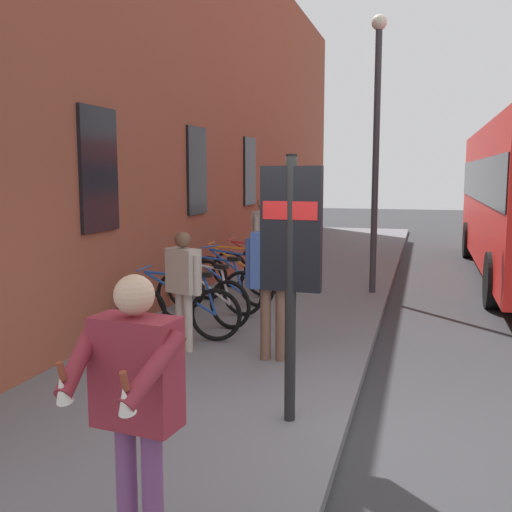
{
  "coord_description": "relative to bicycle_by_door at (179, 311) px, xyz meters",
  "views": [
    {
      "loc": [
        -5.07,
        -0.6,
        2.36
      ],
      "look_at": [
        2.1,
        1.39,
        1.34
      ],
      "focal_mm": 42.53,
      "sensor_mm": 36.0,
      "label": 1
    }
  ],
  "objects": [
    {
      "name": "bicycle_end_of_row",
      "position": [
        3.01,
        0.12,
        0.0
      ],
      "size": [
        0.48,
        1.77,
        0.97
      ],
      "color": "black",
      "rests_on": "sidewalk_pavement"
    },
    {
      "name": "tourist_with_hotdogs",
      "position": [
        -4.52,
        -1.65,
        0.66
      ],
      "size": [
        0.62,
        0.65,
        1.69
      ],
      "color": "#723F72",
      "rests_on": "sidewalk_pavement"
    },
    {
      "name": "pedestrian_crossing_street",
      "position": [
        -0.56,
        -1.45,
        0.71
      ],
      "size": [
        0.31,
        0.68,
        1.8
      ],
      "color": "brown",
      "rests_on": "sidewalk_pavement"
    },
    {
      "name": "pedestrian_by_facade",
      "position": [
        3.97,
        -0.12,
        0.68
      ],
      "size": [
        0.65,
        0.36,
        1.76
      ],
      "color": "#4C724C",
      "rests_on": "sidewalk_pavement"
    },
    {
      "name": "ground",
      "position": [
        3.63,
        -3.55,
        -0.51
      ],
      "size": [
        60.0,
        60.0,
        0.0
      ],
      "primitive_type": "plane",
      "color": "#2D2D30"
    },
    {
      "name": "bicycle_under_window",
      "position": [
        1.61,
        0.07,
        0.0
      ],
      "size": [
        0.5,
        1.75,
        0.97
      ],
      "color": "black",
      "rests_on": "sidewalk_pavement"
    },
    {
      "name": "sidewalk_pavement",
      "position": [
        5.63,
        -0.8,
        -0.45
      ],
      "size": [
        24.0,
        3.5,
        0.12
      ],
      "primitive_type": "cube",
      "color": "slate",
      "rests_on": "ground"
    },
    {
      "name": "pedestrian_near_bus",
      "position": [
        -0.48,
        -0.27,
        0.54
      ],
      "size": [
        0.38,
        0.54,
        1.52
      ],
      "color": "#B2A599",
      "rests_on": "sidewalk_pavement"
    },
    {
      "name": "bicycle_leaning_wall",
      "position": [
        2.36,
        -0.0,
        0.0
      ],
      "size": [
        0.69,
        1.7,
        0.97
      ],
      "color": "black",
      "rests_on": "sidewalk_pavement"
    },
    {
      "name": "station_facade",
      "position": [
        6.62,
        1.25,
        3.31
      ],
      "size": [
        22.0,
        0.65,
        7.65
      ],
      "color": "brown",
      "rests_on": "ground"
    },
    {
      "name": "bicycle_by_door",
      "position": [
        0.0,
        0.0,
        0.0
      ],
      "size": [
        0.48,
        1.77,
        0.97
      ],
      "color": "black",
      "rests_on": "sidewalk_pavement"
    },
    {
      "name": "street_lamp",
      "position": [
        4.02,
        -2.25,
        2.61
      ],
      "size": [
        0.28,
        0.28,
        5.05
      ],
      "color": "#333338",
      "rests_on": "sidewalk_pavement"
    },
    {
      "name": "bicycle_beside_lamp",
      "position": [
        0.85,
        -0.01,
        0.0
      ],
      "size": [
        0.68,
        1.7,
        0.97
      ],
      "color": "black",
      "rests_on": "sidewalk_pavement"
    },
    {
      "name": "transit_info_sign",
      "position": [
        -2.26,
        -2.03,
        1.21
      ],
      "size": [
        0.13,
        0.55,
        2.4
      ],
      "color": "black",
      "rests_on": "sidewalk_pavement"
    },
    {
      "name": "bicycle_nearest_sign",
      "position": [
        3.79,
        -0.02,
        0.0
      ],
      "size": [
        0.48,
        1.77,
        0.97
      ],
      "color": "black",
      "rests_on": "sidewalk_pavement"
    }
  ]
}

